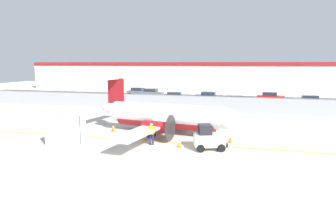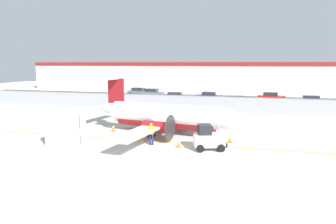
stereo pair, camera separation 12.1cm
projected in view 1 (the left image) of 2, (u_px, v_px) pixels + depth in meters
The scene contains 19 objects.
ground_plane at pixel (168, 143), 23.80m from camera, with size 140.00×140.00×0.01m.
perimeter_fence at pixel (199, 103), 38.89m from camera, with size 98.00×0.10×2.10m.
parking_lot_strip at pixel (210, 101), 50.04m from camera, with size 98.00×17.00×0.12m.
background_building at pixel (220, 77), 67.17m from camera, with size 91.00×8.10×6.50m.
commuter_airplane at pixel (168, 116), 26.55m from camera, with size 13.38×16.06×4.92m.
baggage_tug at pixel (209, 138), 21.70m from camera, with size 2.56×1.97×1.88m.
ground_crew_worker at pixel (152, 133), 23.01m from camera, with size 0.54×0.44×1.70m.
cargo_container at pixel (66, 130), 23.44m from camera, with size 2.50×2.12×2.20m.
traffic_cone_near_left at pixel (113, 128), 27.69m from camera, with size 0.36×0.36×0.64m.
traffic_cone_near_right at pixel (179, 143), 22.42m from camera, with size 0.36×0.36×0.64m.
traffic_cone_far_left at pixel (200, 126), 28.51m from camera, with size 0.36×0.36×0.64m.
traffic_cone_far_right at pixel (230, 139), 23.76m from camera, with size 0.36×0.36×0.64m.
parked_car_0 at pixel (138, 92), 56.77m from camera, with size 4.36×2.36×1.58m.
parked_car_1 at pixel (152, 93), 54.66m from camera, with size 4.24×2.09×1.58m.
parked_car_2 at pixel (174, 97), 48.13m from camera, with size 4.32×2.27×1.58m.
parked_car_3 at pixel (208, 97), 48.61m from camera, with size 4.26×2.13×1.58m.
parked_car_4 at pixel (235, 101), 42.78m from camera, with size 4.32×2.26×1.58m.
parked_car_5 at pixel (271, 97), 47.98m from camera, with size 4.39×2.43×1.58m.
parked_car_6 at pixel (311, 101), 43.12m from camera, with size 4.31×2.22×1.58m.
Camera 1 is at (5.89, -20.34, 6.23)m, focal length 32.00 mm.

